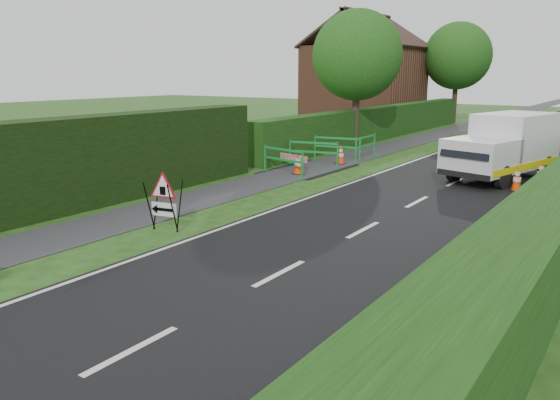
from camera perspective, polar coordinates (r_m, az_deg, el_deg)
The scene contains 19 objects.
ground at distance 11.12m, azimuth -13.80°, elevation -6.46°, with size 120.00×120.00×0.00m, color #214012.
footpath at distance 43.43m, azimuth 20.03°, elevation 7.56°, with size 2.00×90.00×0.02m, color #2D2D30.
hedge_west_near at distance 15.10m, azimuth -26.59°, elevation -2.29°, with size 1.10×18.00×2.50m, color black.
hedge_west_far at distance 31.85m, azimuth 10.42°, elevation 6.35°, with size 1.00×24.00×1.80m, color #14380F.
house_west at distance 41.01m, azimuth 8.82°, elevation 11.95°, with size 7.50×7.40×7.88m.
tree_nw at distance 27.87m, azimuth 8.08°, elevation 14.73°, with size 4.40×4.40×6.70m.
tree_fw at distance 42.77m, azimuth 18.07°, elevation 14.11°, with size 4.80×4.80×7.24m.
triangle_sign at distance 13.01m, azimuth -12.22°, elevation 0.31°, with size 0.97×0.97×1.20m.
works_van at distance 20.69m, azimuth 22.46°, elevation 5.34°, with size 3.06×5.26×2.26m.
traffic_cone_0 at distance 18.77m, azimuth 23.53°, elevation 2.03°, with size 0.38×0.38×0.79m.
traffic_cone_1 at distance 20.19m, azimuth 25.61°, elevation 2.55°, with size 0.38×0.38×0.79m.
traffic_cone_3 at distance 20.10m, azimuth 1.87°, elevation 3.80°, with size 0.38×0.38×0.79m.
traffic_cone_4 at distance 22.52m, azimuth 6.36°, elevation 4.74°, with size 0.38×0.38×0.79m.
ped_barrier_0 at distance 20.03m, azimuth 0.32°, elevation 4.46°, with size 2.09×0.78×1.00m.
ped_barrier_1 at distance 22.04m, azimuth 3.52°, elevation 5.24°, with size 2.09×0.80×1.00m.
ped_barrier_2 at distance 23.68m, azimuth 6.00°, elevation 5.74°, with size 2.09×0.78×1.00m.
ped_barrier_3 at distance 24.26m, azimuth 8.94°, elevation 5.83°, with size 0.44×2.07×1.00m.
redwhite_plank at distance 21.26m, azimuth 1.41°, elevation 3.25°, with size 1.50×0.04×0.25m, color red.
hatchback_car at distance 31.59m, azimuth 24.43°, elevation 6.51°, with size 1.51×3.75×1.28m, color white.
Camera 1 is at (7.94, -6.87, 3.66)m, focal length 35.00 mm.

